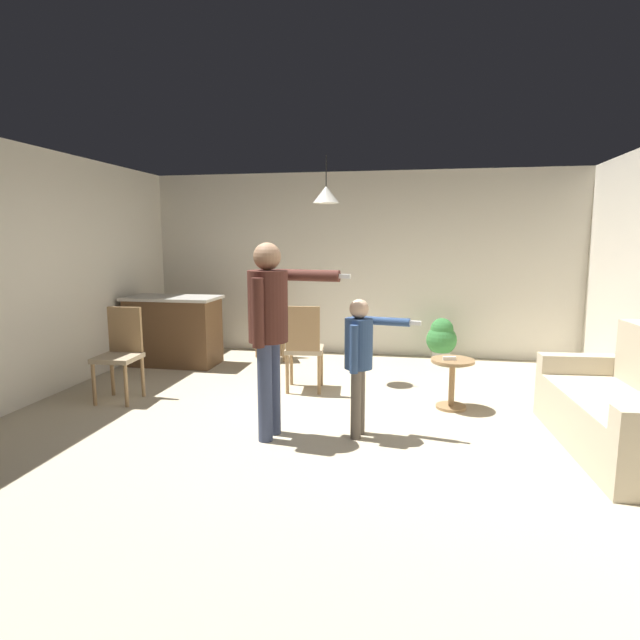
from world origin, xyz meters
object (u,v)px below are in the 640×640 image
couch_floral (630,413)px  kitchen_counter (174,330)px  spare_remote_on_table (449,358)px  dining_chair_by_counter (304,345)px  side_table_by_couch (452,377)px  dining_chair_centre_back (269,322)px  dining_chair_near_wall (121,350)px  person_adult (270,319)px  potted_plant_corner (442,339)px  person_child (360,352)px

couch_floral → kitchen_counter: couch_floral is taller
spare_remote_on_table → dining_chair_by_counter: bearing=167.5°
kitchen_counter → side_table_by_couch: (3.67, -1.24, -0.15)m
kitchen_counter → dining_chair_centre_back: 1.34m
side_table_by_couch → dining_chair_near_wall: dining_chair_near_wall is taller
person_adult → potted_plant_corner: size_ratio=2.64×
person_adult → dining_chair_centre_back: (-0.85, 2.91, -0.51)m
side_table_by_couch → potted_plant_corner: potted_plant_corner is taller
kitchen_counter → dining_chair_near_wall: size_ratio=1.26×
side_table_by_couch → potted_plant_corner: size_ratio=0.81×
spare_remote_on_table → potted_plant_corner: bearing=89.4°
person_adult → spare_remote_on_table: (1.58, 1.05, -0.52)m
couch_floral → dining_chair_near_wall: 4.89m
dining_chair_centre_back → spare_remote_on_table: 3.06m
side_table_by_couch → dining_chair_by_counter: 1.66m
couch_floral → potted_plant_corner: 3.13m
side_table_by_couch → dining_chair_centre_back: bearing=143.7°
couch_floral → dining_chair_centre_back: size_ratio=1.86×
kitchen_counter → side_table_by_couch: size_ratio=2.42×
dining_chair_centre_back → dining_chair_by_counter: bearing=98.1°
kitchen_counter → dining_chair_near_wall: 1.58m
couch_floral → dining_chair_centre_back: bearing=50.9°
dining_chair_by_counter → dining_chair_centre_back: size_ratio=1.00×
person_adult → dining_chair_centre_back: size_ratio=1.71×
person_child → dining_chair_by_counter: size_ratio=1.23×
kitchen_counter → person_adult: (2.06, -2.33, 0.58)m
person_adult → potted_plant_corner: 3.51m
dining_chair_near_wall → dining_chair_centre_back: (1.04, 2.14, 0.00)m
kitchen_counter → dining_chair_by_counter: bearing=-24.5°
person_adult → dining_chair_by_counter: size_ratio=1.71×
person_adult → dining_chair_centre_back: bearing=-155.4°
dining_chair_by_counter → couch_floral: bearing=-27.8°
dining_chair_by_counter → dining_chair_centre_back: bearing=113.0°
kitchen_counter → potted_plant_corner: (3.65, 0.71, -0.12)m
side_table_by_couch → person_child: 1.34m
spare_remote_on_table → dining_chair_near_wall: bearing=-175.3°
dining_chair_centre_back → spare_remote_on_table: size_ratio=7.69×
side_table_by_couch → dining_chair_centre_back: (-2.47, 1.81, 0.22)m
couch_floral → dining_chair_centre_back: 4.67m
couch_floral → side_table_by_couch: bearing=53.2°
side_table_by_couch → person_adult: 2.08m
dining_chair_by_counter → dining_chair_near_wall: 1.99m
spare_remote_on_table → kitchen_counter: bearing=160.5°
potted_plant_corner → spare_remote_on_table: size_ratio=4.96×
potted_plant_corner → dining_chair_by_counter: bearing=-134.4°
person_child → spare_remote_on_table: 1.23m
side_table_by_couch → person_child: person_child is taller
side_table_by_couch → person_adult: (-1.61, -1.09, 0.73)m
kitchen_counter → spare_remote_on_table: 3.85m
potted_plant_corner → couch_floral: bearing=-64.1°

